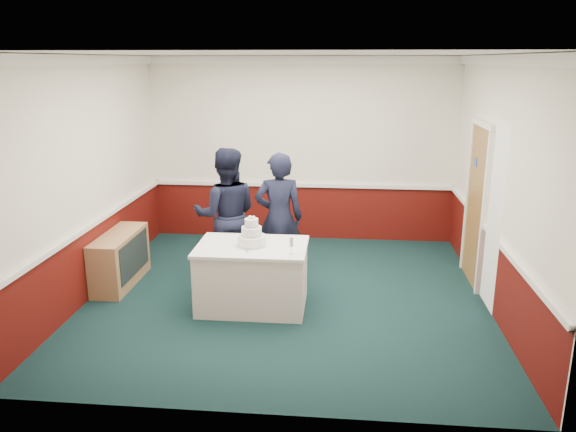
# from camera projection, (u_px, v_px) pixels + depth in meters

# --- Properties ---
(ground) EXTENTS (5.00, 5.00, 0.00)m
(ground) POSITION_uv_depth(u_px,v_px,m) (287.00, 296.00, 7.21)
(ground) COLOR #122B2B
(ground) RESTS_ON ground
(room_shell) EXTENTS (5.00, 5.00, 3.00)m
(room_shell) POSITION_uv_depth(u_px,v_px,m) (298.00, 137.00, 7.26)
(room_shell) COLOR silver
(room_shell) RESTS_ON ground
(sideboard) EXTENTS (0.41, 1.20, 0.70)m
(sideboard) POSITION_uv_depth(u_px,v_px,m) (120.00, 259.00, 7.54)
(sideboard) COLOR tan
(sideboard) RESTS_ON ground
(cake_table) EXTENTS (1.32, 0.92, 0.79)m
(cake_table) POSITION_uv_depth(u_px,v_px,m) (252.00, 276.00, 6.82)
(cake_table) COLOR white
(cake_table) RESTS_ON ground
(wedding_cake) EXTENTS (0.35, 0.35, 0.36)m
(wedding_cake) POSITION_uv_depth(u_px,v_px,m) (252.00, 236.00, 6.69)
(wedding_cake) COLOR white
(wedding_cake) RESTS_ON cake_table
(cake_knife) EXTENTS (0.09, 0.21, 0.00)m
(cake_knife) POSITION_uv_depth(u_px,v_px,m) (247.00, 250.00, 6.53)
(cake_knife) COLOR silver
(cake_knife) RESTS_ON cake_table
(champagne_flute) EXTENTS (0.05, 0.05, 0.21)m
(champagne_flute) POSITION_uv_depth(u_px,v_px,m) (291.00, 243.00, 6.36)
(champagne_flute) COLOR silver
(champagne_flute) RESTS_ON cake_table
(person_man) EXTENTS (0.99, 0.83, 1.82)m
(person_man) POSITION_uv_depth(u_px,v_px,m) (226.00, 215.00, 7.57)
(person_man) COLOR black
(person_man) RESTS_ON ground
(person_woman) EXTENTS (0.71, 0.52, 1.78)m
(person_woman) POSITION_uv_depth(u_px,v_px,m) (279.00, 218.00, 7.50)
(person_woman) COLOR black
(person_woman) RESTS_ON ground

